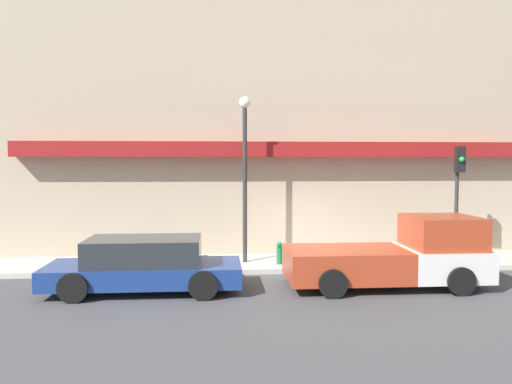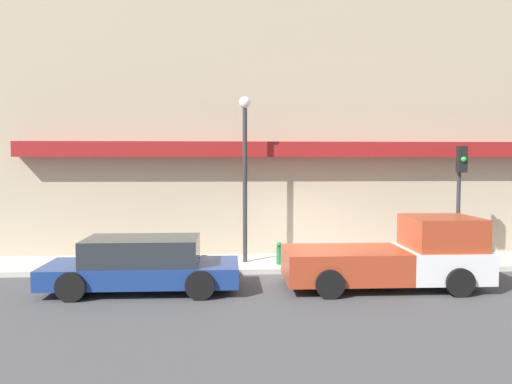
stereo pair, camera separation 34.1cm
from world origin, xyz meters
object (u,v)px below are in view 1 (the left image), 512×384
(fire_hydrant, at_px, (279,253))
(pickup_truck, at_px, (398,256))
(street_lamp, at_px, (245,158))
(parked_car, at_px, (144,265))
(traffic_light, at_px, (458,183))

(fire_hydrant, bearing_deg, pickup_truck, -39.56)
(pickup_truck, distance_m, street_lamp, 5.43)
(pickup_truck, bearing_deg, parked_car, 179.24)
(fire_hydrant, distance_m, traffic_light, 5.97)
(street_lamp, height_order, traffic_light, street_lamp)
(parked_car, distance_m, traffic_light, 9.77)
(fire_hydrant, height_order, traffic_light, traffic_light)
(fire_hydrant, distance_m, street_lamp, 3.11)
(pickup_truck, height_order, parked_car, pickup_truck)
(pickup_truck, height_order, street_lamp, street_lamp)
(pickup_truck, relative_size, street_lamp, 1.00)
(parked_car, relative_size, street_lamp, 0.95)
(pickup_truck, distance_m, fire_hydrant, 3.71)
(fire_hydrant, xyz_separation_m, street_lamp, (-1.03, 0.43, 2.90))
(pickup_truck, height_order, fire_hydrant, pickup_truck)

